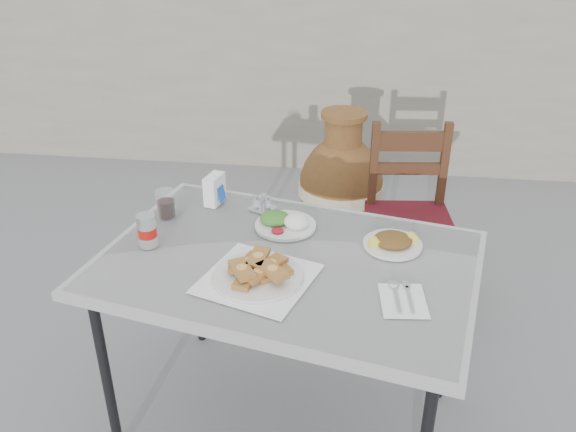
# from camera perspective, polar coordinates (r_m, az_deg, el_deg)

# --- Properties ---
(ground) EXTENTS (80.00, 80.00, 0.00)m
(ground) POSITION_cam_1_polar(r_m,az_deg,el_deg) (2.47, 3.43, -18.73)
(ground) COLOR slate
(ground) RESTS_ON ground
(cafe_table) EXTENTS (1.36, 1.06, 0.74)m
(cafe_table) POSITION_cam_1_polar(r_m,az_deg,el_deg) (2.02, -0.11, -5.24)
(cafe_table) COLOR black
(cafe_table) RESTS_ON ground
(pide_plate) EXTENTS (0.40, 0.40, 0.07)m
(pide_plate) POSITION_cam_1_polar(r_m,az_deg,el_deg) (1.88, -2.87, -5.16)
(pide_plate) COLOR white
(pide_plate) RESTS_ON cafe_table
(salad_rice_plate) EXTENTS (0.22, 0.22, 0.05)m
(salad_rice_plate) POSITION_cam_1_polar(r_m,az_deg,el_deg) (2.16, -0.30, -0.56)
(salad_rice_plate) COLOR silver
(salad_rice_plate) RESTS_ON cafe_table
(salad_chopped_plate) EXTENTS (0.20, 0.20, 0.04)m
(salad_chopped_plate) POSITION_cam_1_polar(r_m,az_deg,el_deg) (2.08, 9.78, -2.38)
(salad_chopped_plate) COLOR silver
(salad_chopped_plate) RESTS_ON cafe_table
(soda_can) EXTENTS (0.06, 0.06, 0.12)m
(soda_can) POSITION_cam_1_polar(r_m,az_deg,el_deg) (2.09, -13.05, -1.32)
(soda_can) COLOR silver
(soda_can) RESTS_ON cafe_table
(cola_glass) EXTENTS (0.07, 0.07, 0.10)m
(cola_glass) POSITION_cam_1_polar(r_m,az_deg,el_deg) (2.27, -11.35, 1.03)
(cola_glass) COLOR white
(cola_glass) RESTS_ON cafe_table
(napkin_holder) EXTENTS (0.08, 0.10, 0.11)m
(napkin_holder) POSITION_cam_1_polar(r_m,az_deg,el_deg) (2.33, -6.88, 2.49)
(napkin_holder) COLOR white
(napkin_holder) RESTS_ON cafe_table
(condiment_caddy) EXTENTS (0.11, 0.10, 0.06)m
(condiment_caddy) POSITION_cam_1_polar(r_m,az_deg,el_deg) (2.28, -2.37, 1.07)
(condiment_caddy) COLOR silver
(condiment_caddy) RESTS_ON cafe_table
(cutlery_napkin) EXTENTS (0.15, 0.19, 0.01)m
(cutlery_napkin) POSITION_cam_1_polar(r_m,az_deg,el_deg) (1.84, 10.61, -7.50)
(cutlery_napkin) COLOR white
(cutlery_napkin) RESTS_ON cafe_table
(chair) EXTENTS (0.42, 0.42, 0.87)m
(chair) POSITION_cam_1_polar(r_m,az_deg,el_deg) (2.90, 11.24, -0.07)
(chair) COLOR #341F0E
(chair) RESTS_ON ground
(terracotta_urn) EXTENTS (0.46, 0.46, 0.80)m
(terracotta_urn) POSITION_cam_1_polar(r_m,az_deg,el_deg) (3.30, 4.96, 2.58)
(terracotta_urn) COLOR brown
(terracotta_urn) RESTS_ON ground
(back_wall) EXTENTS (6.00, 0.25, 1.20)m
(back_wall) POSITION_cam_1_polar(r_m,az_deg,el_deg) (4.35, 6.10, 12.15)
(back_wall) COLOR gray
(back_wall) RESTS_ON ground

